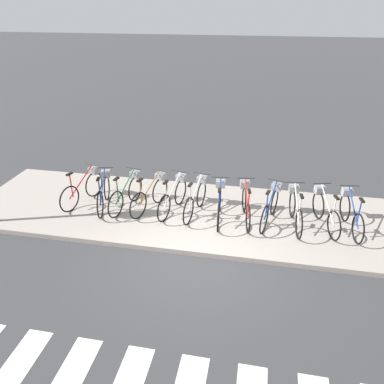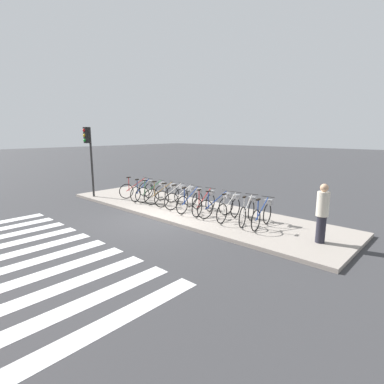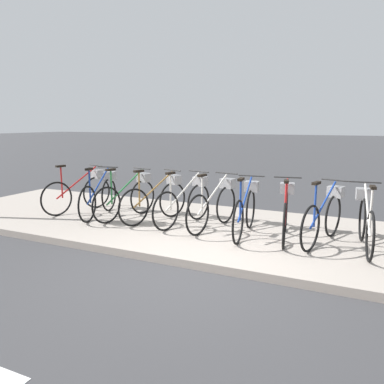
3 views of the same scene
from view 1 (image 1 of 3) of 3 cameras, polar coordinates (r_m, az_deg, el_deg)
name	(u,v)px [view 1 (image 1 of 3)]	position (r m, az deg, el deg)	size (l,w,h in m)	color
ground_plane	(197,257)	(8.42, 0.78, -9.81)	(120.00, 120.00, 0.00)	#38383A
sidewalk	(209,215)	(9.81, 2.58, -3.56)	(12.68, 3.45, 0.12)	#9E9389
parked_bicycle_0	(84,187)	(10.54, -16.12, 0.76)	(0.60, 1.63, 1.03)	black
parked_bicycle_1	(104,191)	(10.17, -13.28, 0.13)	(0.54, 1.65, 1.03)	black
parked_bicycle_2	(127,192)	(10.02, -9.81, 0.07)	(0.51, 1.66, 1.03)	black
parked_bicycle_3	(151,193)	(9.85, -6.21, -0.18)	(0.67, 1.61, 1.03)	black
parked_bicycle_4	(174,195)	(9.71, -2.76, -0.46)	(0.53, 1.65, 1.03)	black
parked_bicycle_5	(196,197)	(9.58, 0.67, -0.83)	(0.46, 1.67, 1.03)	black
parked_bicycle_6	(219,202)	(9.38, 4.21, -1.57)	(0.46, 1.68, 1.03)	black
parked_bicycle_7	(246,203)	(9.40, 8.21, -1.71)	(0.46, 1.67, 1.03)	black
parked_bicycle_8	(271,205)	(9.42, 11.92, -1.99)	(0.57, 1.64, 1.03)	black
parked_bicycle_9	(295,208)	(9.43, 15.47, -2.40)	(0.46, 1.68, 1.03)	black
parked_bicycle_10	(325,209)	(9.59, 19.59, -2.51)	(0.59, 1.64, 1.03)	black
parked_bicycle_11	(351,212)	(9.70, 23.02, -2.82)	(0.46, 1.67, 1.03)	black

